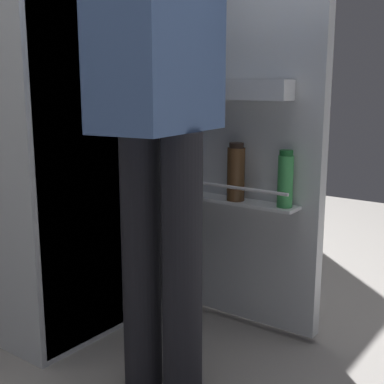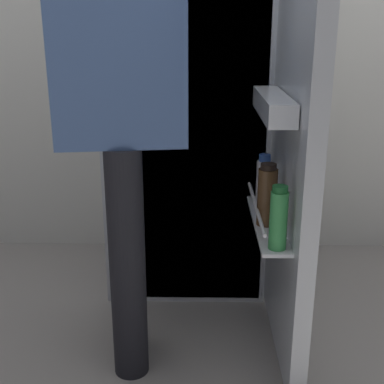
% 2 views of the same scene
% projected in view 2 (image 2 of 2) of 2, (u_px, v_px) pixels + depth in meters
% --- Properties ---
extents(ground_plane, '(5.75, 5.75, 0.00)m').
position_uv_depth(ground_plane, '(184.00, 334.00, 2.01)').
color(ground_plane, gray).
extents(refrigerator, '(0.74, 1.27, 1.75)m').
position_uv_depth(refrigerator, '(193.00, 94.00, 2.21)').
color(refrigerator, silver).
rests_on(refrigerator, ground_plane).
extents(person, '(0.58, 0.67, 1.62)m').
position_uv_depth(person, '(124.00, 93.00, 1.57)').
color(person, black).
rests_on(person, ground_plane).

